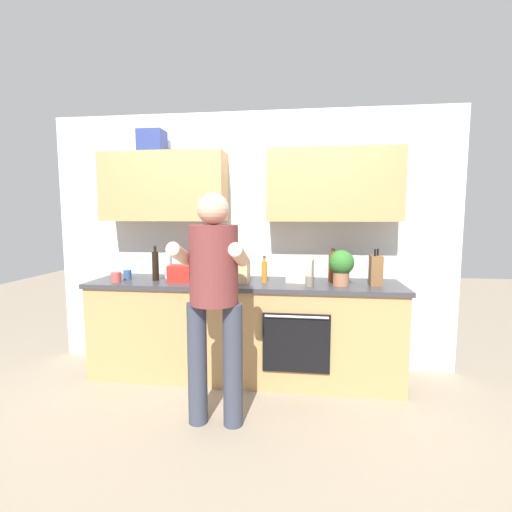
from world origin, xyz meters
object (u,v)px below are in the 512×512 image
bottle_water (168,265)px  potted_herb (341,265)px  bottle_soy (155,266)px  cup_stoneware (309,281)px  knife_block (376,270)px  grocery_bag_crisps (183,274)px  grocery_bag_bread (240,271)px  cup_tea (127,275)px  bottle_vinegar (333,267)px  bottle_oil (193,263)px  person_standing (214,290)px  grocery_bag_rice (300,271)px  bottle_juice (264,271)px  cup_ceramic (116,277)px

bottle_water → potted_herb: bottle_water is taller
bottle_soy → cup_stoneware: bearing=-4.5°
knife_block → grocery_bag_crisps: size_ratio=1.25×
grocery_bag_crisps → grocery_bag_bread: 0.53m
grocery_bag_crisps → cup_tea: bearing=174.0°
bottle_vinegar → grocery_bag_crisps: bottle_vinegar is taller
bottle_water → cup_stoneware: (1.35, -0.25, -0.09)m
bottle_oil → grocery_bag_crisps: bearing=-93.2°
cup_stoneware → person_standing: bearing=-135.1°
cup_stoneware → knife_block: bearing=13.0°
bottle_oil → grocery_bag_crisps: bottle_oil is taller
grocery_bag_rice → grocery_bag_bread: 0.55m
bottle_water → cup_tea: (-0.36, -0.11, -0.09)m
grocery_bag_rice → bottle_soy: bearing=-176.1°
bottle_juice → grocery_bag_bread: 0.22m
bottle_water → bottle_oil: 0.25m
bottle_vinegar → grocery_bag_crisps: (-1.36, -0.17, -0.06)m
person_standing → bottle_juice: (0.27, 0.82, 0.02)m
bottle_oil → bottle_soy: 0.38m
cup_tea → grocery_bag_crisps: (0.56, -0.06, 0.03)m
cup_ceramic → grocery_bag_rice: (1.66, 0.22, 0.06)m
cup_tea → knife_block: knife_block is taller
bottle_water → grocery_bag_crisps: (0.20, -0.17, -0.06)m
person_standing → cup_tea: bearing=142.1°
grocery_bag_rice → cup_ceramic: bearing=-172.6°
bottle_juice → bottle_water: bearing=174.0°
person_standing → potted_herb: 1.21m
bottle_water → grocery_bag_rice: bottle_water is taller
bottle_juice → bottle_vinegar: 0.63m
bottle_soy → cup_ceramic: bearing=-159.0°
person_standing → potted_herb: (0.94, 0.75, 0.09)m
bottle_soy → cup_stoneware: 1.43m
bottle_soy → knife_block: bottle_soy is taller
potted_herb → grocery_bag_bread: 0.90m
bottle_water → bottle_soy: (-0.07, -0.14, 0.01)m
bottle_vinegar → cup_tea: bottle_vinegar is taller
bottle_juice → cup_stoneware: bearing=-20.3°
bottle_oil → bottle_soy: bearing=-138.3°
bottle_vinegar → grocery_bag_bread: size_ratio=1.47×
cup_stoneware → grocery_bag_bread: (-0.62, 0.12, 0.06)m
cup_ceramic → grocery_bag_crisps: bearing=9.0°
bottle_juice → bottle_vinegar: (0.62, 0.10, 0.03)m
bottle_oil → cup_stoneware: bottle_oil is taller
cup_stoneware → grocery_bag_crisps: size_ratio=0.35×
bottle_water → bottle_vinegar: bearing=0.2°
bottle_soy → grocery_bag_rice: bearing=3.9°
knife_block → grocery_bag_crisps: bearing=-178.3°
bottle_oil → cup_stoneware: bearing=-18.0°
bottle_juice → grocery_bag_bread: bearing=-171.2°
knife_block → bottle_oil: bearing=172.2°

